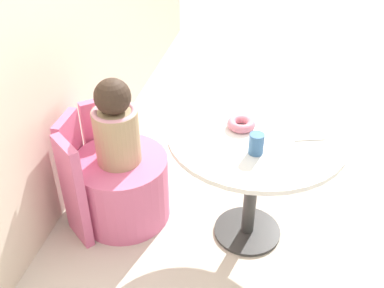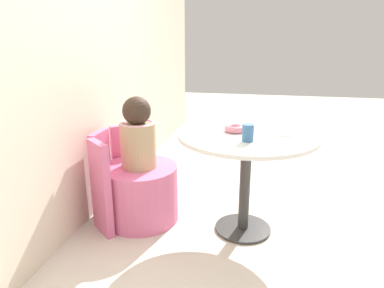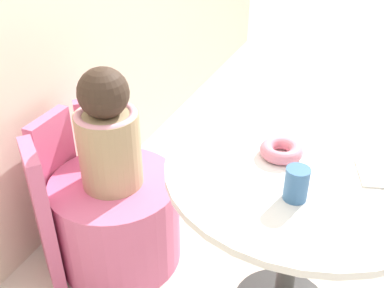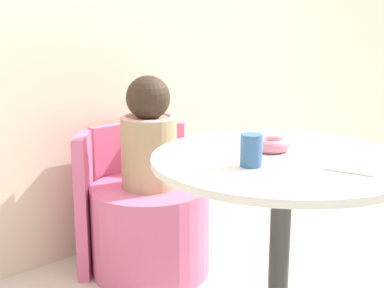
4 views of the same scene
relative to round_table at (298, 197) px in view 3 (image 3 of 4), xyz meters
name	(u,v)px [view 3 (image 3 of 4)]	position (x,y,z in m)	size (l,w,h in m)	color
round_table	(298,197)	(0.00, 0.00, 0.00)	(0.87, 0.87, 0.68)	#333333
tub_chair	(118,220)	(0.00, 0.72, -0.35)	(0.52, 0.52, 0.40)	#DB6693
booth_backrest	(71,185)	(0.00, 0.94, -0.24)	(0.62, 0.23, 0.63)	#DB6693
child_figure	(108,133)	(0.00, 0.72, 0.07)	(0.24, 0.24, 0.48)	tan
donut	(281,150)	(0.03, 0.08, 0.14)	(0.14, 0.14, 0.04)	pink
cup	(297,184)	(-0.17, -0.01, 0.17)	(0.07, 0.07, 0.10)	#386699
paper_napkin	(383,174)	(0.05, -0.23, 0.12)	(0.18, 0.18, 0.01)	silver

